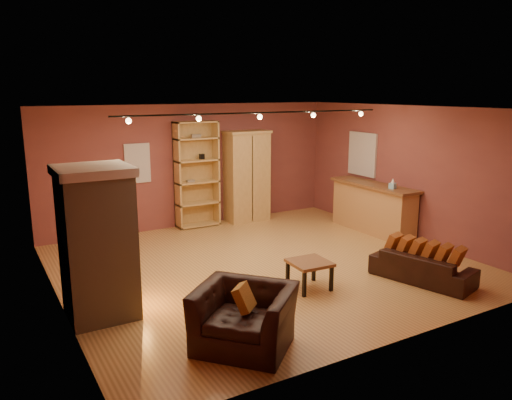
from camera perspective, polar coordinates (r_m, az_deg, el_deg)
floor at (r=9.13m, az=1.05°, el=-7.43°), size 7.00×7.00×0.00m
ceiling at (r=8.59m, az=1.13°, el=10.43°), size 7.00×7.00×0.00m
back_wall at (r=11.61m, az=-7.24°, el=3.92°), size 7.00×0.02×2.80m
left_wall at (r=7.60m, az=-22.15°, el=-1.44°), size 0.02×6.50×2.80m
right_wall at (r=10.95m, az=17.00°, el=2.96°), size 0.02×6.50×2.80m
fireplace at (r=7.19m, az=-17.61°, el=-4.67°), size 1.01×0.98×2.12m
back_window at (r=11.14m, az=-13.40°, el=4.10°), size 0.56×0.04×0.86m
bookcase at (r=11.53m, az=-6.90°, el=3.03°), size 0.99×0.39×2.43m
armoire at (r=11.96m, az=-1.06°, el=2.77°), size 1.07×0.61×2.17m
bar_counter at (r=11.37m, az=13.21°, el=-0.85°), size 0.61×2.28×1.09m
tissue_box at (r=10.79m, az=15.35°, el=1.73°), size 0.16×0.16×0.23m
right_window at (r=11.88m, az=12.05°, el=5.15°), size 0.05×0.90×1.00m
loveseat at (r=8.73m, az=18.51°, el=-6.61°), size 0.92×1.72×0.72m
armchair at (r=6.23m, az=-1.36°, el=-12.18°), size 1.34×1.37×1.01m
coffee_table at (r=8.02m, az=6.13°, el=-7.42°), size 0.63×0.63×0.46m
track_rail at (r=8.76m, az=0.44°, el=9.75°), size 5.20×0.09×0.13m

